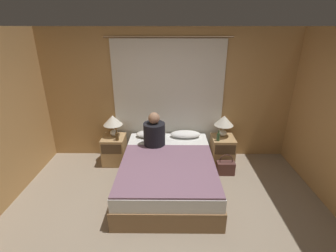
# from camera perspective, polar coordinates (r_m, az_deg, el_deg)

# --- Properties ---
(ground_plane) EXTENTS (16.00, 16.00, 0.00)m
(ground_plane) POSITION_cam_1_polar(r_m,az_deg,el_deg) (3.50, -0.19, -23.07)
(ground_plane) COLOR gray
(wall_back) EXTENTS (4.87, 0.06, 2.50)m
(wall_back) POSITION_cam_1_polar(r_m,az_deg,el_deg) (4.73, 0.09, 7.08)
(wall_back) COLOR tan
(wall_back) RESTS_ON ground_plane
(curtain_panel) EXTENTS (2.28, 0.03, 2.33)m
(curtain_panel) POSITION_cam_1_polar(r_m,az_deg,el_deg) (4.70, 0.08, 5.86)
(curtain_panel) COLOR silver
(curtain_panel) RESTS_ON ground_plane
(bed) EXTENTS (1.51, 2.06, 0.51)m
(bed) POSITION_cam_1_polar(r_m,az_deg,el_deg) (4.09, -0.04, -10.91)
(bed) COLOR olive
(bed) RESTS_ON ground_plane
(nightstand_left) EXTENTS (0.42, 0.47, 0.54)m
(nightstand_left) POSITION_cam_1_polar(r_m,az_deg,el_deg) (4.87, -12.45, -5.44)
(nightstand_left) COLOR tan
(nightstand_left) RESTS_ON ground_plane
(nightstand_right) EXTENTS (0.42, 0.47, 0.54)m
(nightstand_right) POSITION_cam_1_polar(r_m,az_deg,el_deg) (4.85, 12.59, -5.53)
(nightstand_right) COLOR tan
(nightstand_right) RESTS_ON ground_plane
(lamp_left) EXTENTS (0.36, 0.36, 0.41)m
(lamp_left) POSITION_cam_1_polar(r_m,az_deg,el_deg) (4.71, -12.82, 1.07)
(lamp_left) COLOR silver
(lamp_left) RESTS_ON nightstand_left
(lamp_right) EXTENTS (0.36, 0.36, 0.41)m
(lamp_right) POSITION_cam_1_polar(r_m,az_deg,el_deg) (4.69, 12.97, 0.99)
(lamp_right) COLOR silver
(lamp_right) RESTS_ON nightstand_right
(pillow_left) EXTENTS (0.57, 0.29, 0.12)m
(pillow_left) POSITION_cam_1_polar(r_m,az_deg,el_deg) (4.69, -4.00, -1.90)
(pillow_left) COLOR white
(pillow_left) RESTS_ON bed
(pillow_right) EXTENTS (0.57, 0.29, 0.12)m
(pillow_right) POSITION_cam_1_polar(r_m,az_deg,el_deg) (4.69, 4.12, -1.93)
(pillow_right) COLOR white
(pillow_right) RESTS_ON bed
(blanket_on_bed) EXTENTS (1.45, 1.45, 0.03)m
(blanket_on_bed) POSITION_cam_1_polar(r_m,az_deg,el_deg) (3.71, -0.08, -9.72)
(blanket_on_bed) COLOR slate
(blanket_on_bed) RESTS_ON bed
(person_left_in_bed) EXTENTS (0.38, 0.38, 0.62)m
(person_left_in_bed) POSITION_cam_1_polar(r_m,az_deg,el_deg) (4.28, -3.23, -1.62)
(person_left_in_bed) COLOR black
(person_left_in_bed) RESTS_ON bed
(beer_bottle_on_left_stand) EXTENTS (0.06, 0.06, 0.21)m
(beer_bottle_on_left_stand) POSITION_cam_1_polar(r_m,az_deg,el_deg) (4.57, -11.87, -2.35)
(beer_bottle_on_left_stand) COLOR #513819
(beer_bottle_on_left_stand) RESTS_ON nightstand_left
(beer_bottle_on_right_stand) EXTENTS (0.06, 0.06, 0.20)m
(beer_bottle_on_right_stand) POSITION_cam_1_polar(r_m,az_deg,el_deg) (4.56, 11.71, -2.49)
(beer_bottle_on_right_stand) COLOR #2D4C28
(beer_bottle_on_right_stand) RESTS_ON nightstand_right
(handbag_on_floor) EXTENTS (0.32, 0.16, 0.40)m
(handbag_on_floor) POSITION_cam_1_polar(r_m,az_deg,el_deg) (4.58, 13.33, -9.45)
(handbag_on_floor) COLOR brown
(handbag_on_floor) RESTS_ON ground_plane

